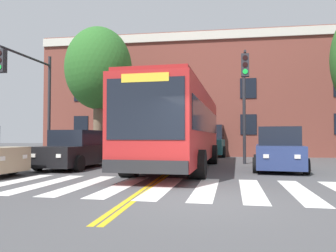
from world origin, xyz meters
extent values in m
plane|color=#4C4C4F|center=(0.00, 0.00, 0.00)|extent=(120.00, 120.00, 0.00)
cube|color=white|center=(-5.88, 1.93, 0.00)|extent=(0.73, 4.04, 0.01)
cube|color=white|center=(-4.70, 1.88, 0.00)|extent=(0.73, 4.04, 0.01)
cube|color=white|center=(-3.51, 1.83, 0.00)|extent=(0.73, 4.04, 0.01)
cube|color=white|center=(-2.33, 1.78, 0.00)|extent=(0.73, 4.04, 0.01)
cube|color=white|center=(-1.14, 1.73, 0.00)|extent=(0.73, 4.04, 0.01)
cube|color=white|center=(0.04, 1.68, 0.00)|extent=(0.73, 4.04, 0.01)
cube|color=white|center=(1.23, 1.64, 0.00)|extent=(0.73, 4.04, 0.01)
cube|color=white|center=(2.41, 1.59, 0.00)|extent=(0.73, 4.04, 0.01)
cube|color=gold|center=(-1.60, 15.66, 0.00)|extent=(0.12, 36.00, 0.01)
cube|color=gold|center=(-1.44, 15.66, 0.00)|extent=(0.12, 36.00, 0.01)
cube|color=#B22323|center=(-1.28, 7.21, 1.82)|extent=(3.11, 11.51, 2.85)
cube|color=black|center=(-0.04, 7.14, 2.10)|extent=(0.63, 10.46, 1.02)
cube|color=black|center=(-2.51, 7.28, 2.10)|extent=(0.63, 10.46, 1.02)
cube|color=black|center=(-1.61, 1.52, 2.16)|extent=(2.21, 0.15, 1.71)
cube|color=yellow|center=(-1.61, 1.51, 3.01)|extent=(1.35, 0.11, 0.24)
cube|color=#232326|center=(-1.61, 1.49, 0.57)|extent=(2.41, 0.24, 0.36)
cube|color=maroon|center=(-1.28, 7.21, 3.32)|extent=(2.94, 11.05, 0.16)
cylinder|color=black|center=(-0.31, 3.62, 0.48)|extent=(0.61, 1.00, 0.97)
cylinder|color=black|center=(-2.65, 3.76, 0.48)|extent=(0.61, 1.00, 0.97)
cylinder|color=black|center=(0.04, 9.70, 0.48)|extent=(0.61, 1.00, 0.97)
cylinder|color=black|center=(-2.30, 9.84, 0.48)|extent=(0.61, 1.00, 0.97)
cube|color=black|center=(-5.92, 6.61, 0.59)|extent=(2.15, 4.57, 0.82)
cube|color=black|center=(-5.91, 6.74, 1.34)|extent=(1.79, 2.25, 0.68)
cube|color=white|center=(-5.55, 4.34, 0.67)|extent=(0.20, 0.06, 0.14)
cube|color=white|center=(-6.63, 4.42, 0.67)|extent=(0.20, 0.06, 0.14)
cylinder|color=black|center=(-5.10, 5.17, 0.33)|extent=(0.27, 0.68, 0.66)
cylinder|color=black|center=(-6.95, 5.31, 0.33)|extent=(0.27, 0.68, 0.66)
cylinder|color=black|center=(-4.89, 7.91, 0.33)|extent=(0.27, 0.68, 0.66)
cylinder|color=black|center=(-6.73, 8.06, 0.33)|extent=(0.27, 0.68, 0.66)
cube|color=navy|center=(2.82, 6.73, 0.61)|extent=(2.19, 3.86, 0.88)
cube|color=black|center=(2.82, 6.76, 1.42)|extent=(1.81, 2.20, 0.74)
cube|color=white|center=(3.12, 4.82, 0.69)|extent=(0.20, 0.06, 0.14)
cube|color=white|center=(2.07, 4.95, 0.69)|extent=(0.20, 0.06, 0.14)
cylinder|color=black|center=(3.57, 5.49, 0.30)|extent=(0.29, 0.62, 0.60)
cylinder|color=black|center=(1.79, 5.71, 0.30)|extent=(0.29, 0.62, 0.60)
cylinder|color=black|center=(3.85, 7.74, 0.30)|extent=(0.29, 0.62, 0.60)
cylinder|color=black|center=(2.07, 7.96, 0.30)|extent=(0.29, 0.62, 0.60)
cube|color=#236B70|center=(-0.06, 16.53, 0.71)|extent=(2.59, 4.90, 1.01)
cube|color=black|center=(-0.05, 16.58, 1.71)|extent=(2.15, 3.11, 1.00)
cube|color=white|center=(0.21, 14.11, 0.81)|extent=(0.20, 0.07, 0.14)
cube|color=white|center=(-0.96, 14.27, 0.81)|extent=(0.20, 0.07, 0.14)
cylinder|color=black|center=(0.75, 14.96, 0.38)|extent=(0.32, 0.78, 0.76)
cylinder|color=black|center=(-1.25, 15.23, 0.38)|extent=(0.32, 0.78, 0.76)
cylinder|color=black|center=(1.14, 17.83, 0.38)|extent=(0.32, 0.78, 0.76)
cylinder|color=black|center=(-0.86, 18.10, 0.38)|extent=(0.32, 0.78, 0.76)
cube|color=white|center=(-6.38, 3.49, 0.69)|extent=(0.06, 0.20, 0.14)
cube|color=white|center=(-6.48, 2.41, 0.69)|extent=(0.06, 0.20, 0.14)
cylinder|color=black|center=(-7.19, 3.95, 0.33)|extent=(0.68, 0.28, 0.66)
cylinder|color=#28282D|center=(-8.57, 9.12, 2.86)|extent=(0.16, 0.16, 5.71)
cylinder|color=#28282D|center=(-8.65, 7.18, 5.22)|extent=(0.28, 3.87, 0.11)
cube|color=#28282D|center=(-8.73, 5.40, 4.62)|extent=(0.35, 0.29, 1.00)
cylinder|color=#28282D|center=(1.71, 10.02, 2.86)|extent=(0.16, 0.16, 5.71)
cylinder|color=#28282D|center=(1.63, 8.61, 5.11)|extent=(0.27, 2.83, 0.11)
cube|color=#28282D|center=(1.56, 7.34, 4.51)|extent=(0.36, 0.30, 1.00)
cylinder|color=black|center=(1.55, 7.19, 4.81)|extent=(0.22, 0.04, 0.22)
cylinder|color=black|center=(1.55, 7.19, 4.51)|extent=(0.22, 0.04, 0.22)
cylinder|color=green|center=(1.55, 7.19, 4.21)|extent=(0.22, 0.04, 0.22)
cylinder|color=brown|center=(-6.81, 11.75, 1.72)|extent=(0.59, 0.59, 3.43)
ellipsoid|color=#2D6B28|center=(-6.81, 11.75, 5.56)|extent=(5.46, 5.60, 5.01)
cube|color=brown|center=(2.45, 20.35, 4.47)|extent=(30.41, 8.92, 8.95)
cube|color=beige|center=(2.45, 15.81, 8.55)|extent=(30.41, 0.16, 0.60)
cube|color=black|center=(-9.71, 15.86, 2.24)|extent=(1.10, 0.06, 1.40)
cube|color=black|center=(-3.63, 15.86, 2.24)|extent=(1.10, 0.06, 1.40)
cube|color=black|center=(2.45, 15.86, 2.24)|extent=(1.10, 0.06, 1.40)
cube|color=black|center=(-9.71, 15.86, 4.74)|extent=(1.10, 0.06, 1.40)
cube|color=black|center=(-3.63, 15.86, 4.74)|extent=(1.10, 0.06, 1.40)
cube|color=black|center=(2.45, 15.86, 4.74)|extent=(1.10, 0.06, 1.40)
camera|label=1|loc=(0.36, -7.20, 1.39)|focal=35.00mm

